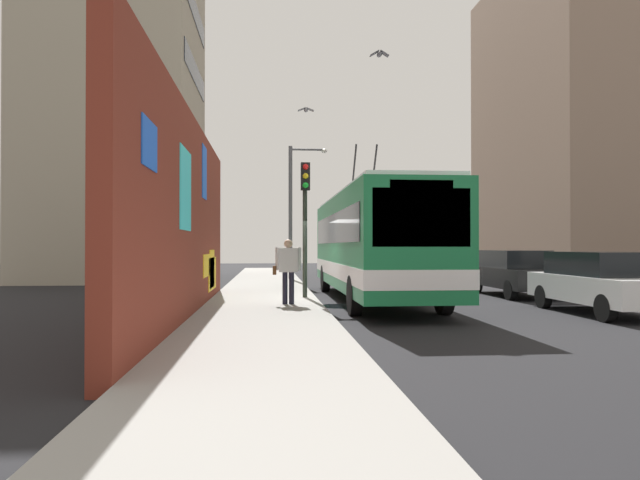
# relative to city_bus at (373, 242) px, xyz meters

# --- Properties ---
(ground_plane) EXTENTS (80.00, 80.00, 0.00)m
(ground_plane) POSITION_rel_city_bus_xyz_m (-0.19, 1.80, -1.87)
(ground_plane) COLOR black
(sidewalk_slab) EXTENTS (48.00, 3.20, 0.15)m
(sidewalk_slab) POSITION_rel_city_bus_xyz_m (-0.19, 3.40, -1.80)
(sidewalk_slab) COLOR gray
(sidewalk_slab) RESTS_ON ground_plane
(graffiti_wall) EXTENTS (14.14, 0.32, 4.78)m
(graffiti_wall) POSITION_rel_city_bus_xyz_m (-4.11, 5.15, 0.51)
(graffiti_wall) COLOR maroon
(graffiti_wall) RESTS_ON ground_plane
(building_far_left) EXTENTS (9.15, 7.73, 21.44)m
(building_far_left) POSITION_rel_city_bus_xyz_m (12.59, 11.00, 8.85)
(building_far_left) COLOR #9E937F
(building_far_left) RESTS_ON ground_plane
(building_far_right) EXTENTS (13.38, 8.50, 18.42)m
(building_far_right) POSITION_rel_city_bus_xyz_m (14.83, -15.20, 7.34)
(building_far_right) COLOR gray
(building_far_right) RESTS_ON ground_plane
(city_bus) EXTENTS (11.76, 2.55, 5.15)m
(city_bus) POSITION_rel_city_bus_xyz_m (0.00, 0.00, 0.00)
(city_bus) COLOR #19723F
(city_bus) RESTS_ON ground_plane
(parked_car_white) EXTENTS (4.50, 1.91, 1.58)m
(parked_car_white) POSITION_rel_city_bus_xyz_m (-3.95, -5.20, -1.04)
(parked_car_white) COLOR white
(parked_car_white) RESTS_ON ground_plane
(parked_car_black) EXTENTS (4.53, 1.77, 1.58)m
(parked_car_black) POSITION_rel_city_bus_xyz_m (1.35, -5.20, -1.04)
(parked_car_black) COLOR black
(parked_car_black) RESTS_ON ground_plane
(pedestrian_at_curb) EXTENTS (0.24, 0.77, 1.76)m
(pedestrian_at_curb) POSITION_rel_city_bus_xyz_m (-2.25, 2.74, -0.68)
(pedestrian_at_curb) COLOR #1E1E2D
(pedestrian_at_curb) RESTS_ON sidewalk_slab
(traffic_light) EXTENTS (0.49, 0.28, 4.15)m
(traffic_light) POSITION_rel_city_bus_xyz_m (-0.32, 2.15, 1.07)
(traffic_light) COLOR #2D382D
(traffic_light) RESTS_ON sidewalk_slab
(street_lamp) EXTENTS (0.44, 1.85, 6.35)m
(street_lamp) POSITION_rel_city_bus_xyz_m (9.43, 2.03, 1.95)
(street_lamp) COLOR #4C4C51
(street_lamp) RESTS_ON sidewalk_slab
(flying_pigeons) EXTENTS (4.04, 2.37, 0.90)m
(flying_pigeons) POSITION_rel_city_bus_xyz_m (-0.14, 1.08, 4.89)
(flying_pigeons) COLOR slate
(curbside_puddle) EXTENTS (1.32, 1.32, 0.00)m
(curbside_puddle) POSITION_rel_city_bus_xyz_m (-1.47, 1.20, -1.87)
(curbside_puddle) COLOR black
(curbside_puddle) RESTS_ON ground_plane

